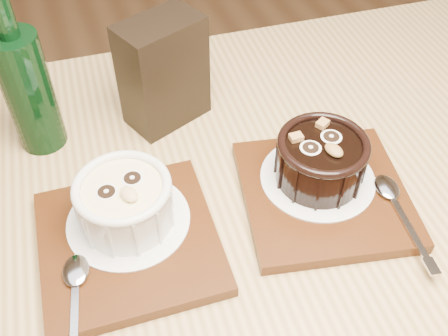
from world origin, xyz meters
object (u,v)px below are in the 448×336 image
object	(u,v)px
ramekin_dark	(321,158)
green_bottle	(28,88)
table	(233,295)
condiment_stand	(163,72)
tray_left	(129,242)
ramekin_white	(125,201)
tray_right	(324,194)

from	to	relation	value
ramekin_dark	green_bottle	xyz separation A→B (m)	(-0.29, 0.19, 0.03)
table	condiment_stand	size ratio (longest dim) A/B	8.91
green_bottle	table	bearing A→B (deg)	-55.47
tray_left	ramekin_white	size ratio (longest dim) A/B	1.81
ramekin_white	green_bottle	size ratio (longest dim) A/B	0.47
tray_right	tray_left	bearing A→B (deg)	177.18
ramekin_dark	condiment_stand	bearing A→B (deg)	109.91
table	ramekin_dark	xyz separation A→B (m)	(0.12, 0.05, 0.14)
ramekin_dark	condiment_stand	world-z (taller)	condiment_stand
ramekin_white	tray_right	world-z (taller)	ramekin_white
table	ramekin_white	size ratio (longest dim) A/B	12.54
ramekin_white	condiment_stand	bearing A→B (deg)	43.89
condiment_stand	tray_left	bearing A→B (deg)	-116.67
ramekin_white	green_bottle	bearing A→B (deg)	93.78
tray_left	tray_right	world-z (taller)	same
condiment_stand	green_bottle	size ratio (longest dim) A/B	0.66
table	tray_right	bearing A→B (deg)	15.05
ramekin_white	green_bottle	distance (m)	0.19
ramekin_dark	green_bottle	distance (m)	0.34
ramekin_white	ramekin_dark	distance (m)	0.22
table	ramekin_dark	world-z (taller)	ramekin_dark
ramekin_dark	ramekin_white	bearing A→B (deg)	161.18
ramekin_white	condiment_stand	world-z (taller)	condiment_stand
green_bottle	condiment_stand	bearing A→B (deg)	-2.74
condiment_stand	tray_right	bearing A→B (deg)	-57.63
ramekin_white	ramekin_dark	size ratio (longest dim) A/B	0.99
tray_right	green_bottle	world-z (taller)	green_bottle
ramekin_dark	condiment_stand	xyz separation A→B (m)	(-0.13, 0.18, 0.02)
table	tray_right	size ratio (longest dim) A/B	6.93
ramekin_white	condiment_stand	distance (m)	0.19
ramekin_dark	green_bottle	world-z (taller)	green_bottle
tray_left	condiment_stand	xyz separation A→B (m)	(0.09, 0.19, 0.06)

